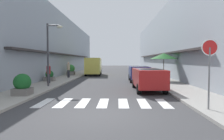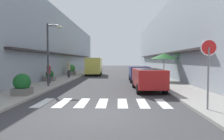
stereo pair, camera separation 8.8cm
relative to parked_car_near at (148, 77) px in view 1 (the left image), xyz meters
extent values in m
plane|color=#38383A|center=(-2.72, 13.58, -0.92)|extent=(108.52, 108.52, 0.00)
cube|color=#9E998E|center=(-7.79, 13.58, -0.86)|extent=(2.57, 69.06, 0.12)
cube|color=gray|center=(2.34, 13.58, -0.86)|extent=(2.57, 69.06, 0.12)
cube|color=#939EA8|center=(-11.57, 15.04, 3.11)|extent=(5.00, 46.39, 8.06)
cube|color=#332D2D|center=(-8.82, 15.04, 1.88)|extent=(0.50, 32.48, 0.16)
cube|color=#939EA8|center=(6.12, 15.04, 3.42)|extent=(5.00, 46.39, 8.68)
cube|color=#332D2D|center=(3.37, 15.04, 1.88)|extent=(0.50, 32.48, 0.16)
cube|color=silver|center=(-5.57, -4.09, -0.92)|extent=(0.45, 2.20, 0.01)
cube|color=silver|center=(-4.62, -4.09, -0.92)|extent=(0.45, 2.20, 0.01)
cube|color=silver|center=(-3.67, -4.09, -0.92)|extent=(0.45, 2.20, 0.01)
cube|color=silver|center=(-2.72, -4.09, -0.92)|extent=(0.45, 2.20, 0.01)
cube|color=silver|center=(-1.77, -4.09, -0.92)|extent=(0.45, 2.20, 0.01)
cube|color=silver|center=(-0.82, -4.09, -0.92)|extent=(0.45, 2.20, 0.01)
cube|color=silver|center=(0.13, -4.09, -0.92)|extent=(0.45, 2.20, 0.01)
cube|color=maroon|center=(0.00, 0.04, -0.04)|extent=(1.83, 4.46, 1.13)
cube|color=black|center=(0.00, -0.18, 0.27)|extent=(1.52, 2.51, 0.56)
cylinder|color=black|center=(-0.82, 1.49, -0.60)|extent=(0.23, 0.64, 0.64)
cylinder|color=black|center=(0.77, 1.52, -0.60)|extent=(0.23, 0.64, 0.64)
cylinder|color=black|center=(-0.77, -1.43, -0.60)|extent=(0.23, 0.64, 0.64)
cylinder|color=black|center=(0.82, -1.40, -0.60)|extent=(0.23, 0.64, 0.64)
cube|color=navy|center=(0.00, 6.01, -0.04)|extent=(1.77, 3.94, 1.13)
cube|color=black|center=(0.00, 5.82, 0.27)|extent=(1.48, 2.21, 0.56)
cylinder|color=black|center=(-0.79, 7.32, -0.60)|extent=(0.22, 0.64, 0.64)
cylinder|color=black|center=(0.80, 7.31, -0.60)|extent=(0.22, 0.64, 0.64)
cylinder|color=black|center=(-0.80, 4.72, -0.60)|extent=(0.22, 0.64, 0.64)
cylinder|color=black|center=(0.79, 4.71, -0.60)|extent=(0.22, 0.64, 0.64)
cube|color=#D8CC4C|center=(-5.30, 14.18, 0.41)|extent=(2.16, 5.47, 2.03)
cube|color=black|center=(-5.30, 13.91, 1.17)|extent=(1.76, 3.09, 0.56)
cylinder|color=black|center=(-6.26, 15.92, -0.60)|extent=(0.25, 0.65, 0.64)
cylinder|color=black|center=(-4.48, 16.00, -0.60)|extent=(0.25, 0.65, 0.64)
cylinder|color=black|center=(-6.12, 12.36, -0.60)|extent=(0.25, 0.65, 0.64)
cylinder|color=black|center=(-4.33, 12.43, -0.60)|extent=(0.25, 0.65, 0.64)
cylinder|color=slate|center=(1.51, -5.69, 0.40)|extent=(0.07, 0.07, 2.41)
cylinder|color=red|center=(1.51, -5.69, 1.60)|extent=(0.64, 0.03, 0.64)
torus|color=white|center=(1.51, -5.69, 1.60)|extent=(0.65, 0.05, 0.65)
cylinder|color=#38383D|center=(-7.18, 1.29, 1.51)|extent=(0.14, 0.14, 4.62)
cylinder|color=#38383D|center=(-6.73, 1.29, 3.66)|extent=(0.90, 0.10, 0.10)
ellipsoid|color=beige|center=(-6.28, 1.29, 3.56)|extent=(0.44, 0.28, 0.20)
cylinder|color=#262626|center=(2.35, 5.87, -0.77)|extent=(0.48, 0.48, 0.06)
cylinder|color=#4C3823|center=(2.35, 5.87, 0.36)|extent=(0.06, 0.06, 2.32)
cone|color=#19511E|center=(2.35, 5.87, 1.51)|extent=(2.62, 2.62, 0.55)
cube|color=slate|center=(-7.30, -2.59, -0.61)|extent=(0.90, 0.90, 0.38)
sphere|color=#195623|center=(-7.30, -2.59, -0.09)|extent=(0.95, 0.95, 0.95)
cube|color=slate|center=(-8.40, 5.19, -0.62)|extent=(0.88, 0.88, 0.37)
sphere|color=#195623|center=(-8.40, 5.19, -0.17)|extent=(0.74, 0.74, 0.74)
cube|color=slate|center=(-8.08, 12.57, -0.55)|extent=(0.97, 0.97, 0.50)
sphere|color=#2D7533|center=(-8.08, 12.57, 0.06)|extent=(1.04, 1.04, 1.04)
cylinder|color=#282B33|center=(-7.83, 3.31, -0.40)|extent=(0.26, 0.26, 0.80)
cylinder|color=maroon|center=(-7.83, 3.31, 0.31)|extent=(0.34, 0.34, 0.63)
sphere|color=tan|center=(-7.83, 3.31, 0.73)|extent=(0.22, 0.22, 0.22)
cylinder|color=#282B33|center=(-7.53, 9.03, -0.39)|extent=(0.26, 0.26, 0.83)
cylinder|color=tan|center=(-7.53, 9.03, 0.35)|extent=(0.34, 0.34, 0.66)
sphere|color=tan|center=(-7.53, 9.03, 0.79)|extent=(0.22, 0.22, 0.22)
camera|label=1|loc=(-2.05, -13.73, 1.11)|focal=32.92mm
camera|label=2|loc=(-1.97, -13.73, 1.11)|focal=32.92mm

